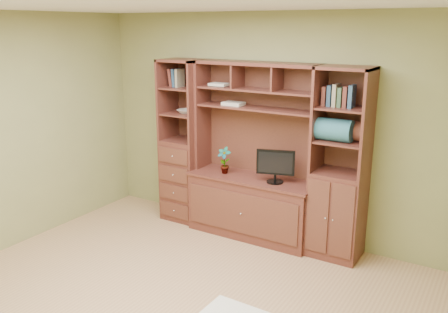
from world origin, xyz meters
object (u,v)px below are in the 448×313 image
Objects in this scene: center_hutch at (252,153)px; right_tower at (340,165)px; left_tower at (184,141)px; monitor at (276,160)px.

right_tower is at bearing 2.23° from center_hutch.
left_tower is at bearing 177.71° from center_hutch.
left_tower is 1.32m from monitor.
right_tower is 3.92× the size of monitor.
left_tower is 1.00× the size of right_tower.
right_tower is (1.02, 0.04, 0.00)m from center_hutch.
center_hutch is at bearing 155.74° from monitor.
center_hutch and right_tower have the same top height.
right_tower is 0.71m from monitor.
right_tower is at bearing -11.91° from monitor.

